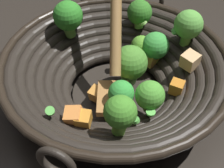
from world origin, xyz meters
TOP-DOWN VIEW (x-y plane):
  - ground_plane at (0.00, 0.00)m, footprint 4.00×4.00m
  - wok at (0.00, 0.00)m, footprint 0.38×0.41m

SIDE VIEW (x-z plane):
  - ground_plane at x=0.00m, z-range 0.00..0.00m
  - wok at x=0.00m, z-range -0.08..0.20m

